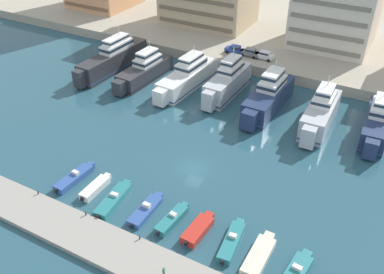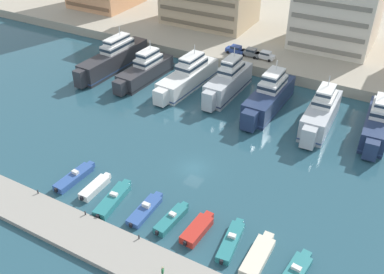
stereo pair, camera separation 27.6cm
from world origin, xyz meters
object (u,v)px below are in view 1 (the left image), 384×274
(yacht_navy_mid_right, at_px, (377,122))
(motorboat_teal_far_right, at_px, (296,272))
(yacht_charcoal_far_left, at_px, (113,58))
(yacht_silver_center_left, at_px, (228,82))
(yacht_silver_center_right, at_px, (320,113))
(yacht_navy_center, at_px, (268,96))
(car_blue_far_left, at_px, (235,49))
(yacht_white_mid_left, at_px, (188,76))
(pedestrian_near_edge, at_px, (164,271))
(motorboat_blue_far_left, at_px, (75,177))
(motorboat_white_left, at_px, (96,187))
(yacht_charcoal_left, at_px, (144,70))
(motorboat_cream_right, at_px, (259,256))
(motorboat_red_center_right, at_px, (198,229))
(car_white_mid_left, at_px, (264,55))
(motorboat_teal_mid_left, at_px, (114,200))
(motorboat_blue_center_left, at_px, (146,210))
(car_grey_left, at_px, (250,52))
(motorboat_teal_mid_right, at_px, (232,241))
(motorboat_teal_center, at_px, (172,219))

(yacht_navy_mid_right, bearing_deg, motorboat_teal_far_right, -94.66)
(yacht_charcoal_far_left, xyz_separation_m, motorboat_teal_far_right, (50.13, -32.74, -2.15))
(yacht_silver_center_left, height_order, yacht_silver_center_right, yacht_silver_center_left)
(yacht_navy_mid_right, bearing_deg, yacht_navy_center, -178.22)
(yacht_navy_center, relative_size, car_blue_far_left, 4.33)
(yacht_white_mid_left, bearing_deg, motorboat_teal_far_right, -45.80)
(yacht_charcoal_far_left, height_order, yacht_white_mid_left, yacht_charcoal_far_left)
(pedestrian_near_edge, bearing_deg, motorboat_blue_far_left, 157.44)
(motorboat_white_left, height_order, motorboat_teal_far_right, motorboat_teal_far_right)
(yacht_charcoal_left, bearing_deg, motorboat_cream_right, -40.45)
(motorboat_red_center_right, distance_m, car_white_mid_left, 49.22)
(motorboat_teal_mid_left, height_order, motorboat_blue_center_left, motorboat_teal_mid_left)
(yacht_charcoal_left, xyz_separation_m, motorboat_white_left, (13.01, -31.50, -1.65))
(motorboat_blue_far_left, height_order, car_grey_left, car_grey_left)
(motorboat_teal_mid_right, relative_size, pedestrian_near_edge, 4.43)
(motorboat_teal_mid_right, bearing_deg, motorboat_teal_mid_left, -176.30)
(motorboat_teal_mid_left, bearing_deg, motorboat_cream_right, 1.49)
(car_blue_far_left, bearing_deg, car_white_mid_left, 1.78)
(yacht_silver_center_left, xyz_separation_m, motorboat_cream_right, (20.03, -34.37, -2.15))
(yacht_charcoal_left, relative_size, motorboat_white_left, 2.85)
(yacht_navy_center, xyz_separation_m, motorboat_teal_far_right, (15.72, -33.09, -2.08))
(yacht_white_mid_left, bearing_deg, motorboat_cream_right, -49.80)
(yacht_charcoal_far_left, height_order, yacht_navy_mid_right, yacht_charcoal_far_left)
(yacht_charcoal_far_left, bearing_deg, car_grey_left, 32.79)
(yacht_silver_center_right, height_order, motorboat_blue_center_left, yacht_silver_center_right)
(motorboat_blue_far_left, xyz_separation_m, motorboat_blue_center_left, (12.50, -0.47, -0.11))
(yacht_silver_center_right, distance_m, motorboat_teal_center, 33.18)
(yacht_silver_center_left, distance_m, motorboat_blue_far_left, 34.89)
(motorboat_blue_far_left, xyz_separation_m, motorboat_white_left, (4.02, -0.29, 0.01))
(yacht_silver_center_left, distance_m, motorboat_red_center_right, 36.27)
(motorboat_cream_right, height_order, car_grey_left, car_grey_left)
(motorboat_teal_mid_left, height_order, pedestrian_near_edge, pedestrian_near_edge)
(yacht_navy_mid_right, bearing_deg, motorboat_blue_center_left, -124.43)
(car_white_mid_left, bearing_deg, yacht_navy_center, -66.54)
(motorboat_teal_far_right, bearing_deg, pedestrian_near_edge, -148.08)
(yacht_charcoal_left, relative_size, motorboat_teal_mid_right, 2.30)
(motorboat_cream_right, height_order, car_blue_far_left, car_blue_far_left)
(yacht_charcoal_far_left, xyz_separation_m, car_white_mid_left, (27.71, 15.78, 0.57))
(motorboat_teal_far_right, xyz_separation_m, car_white_mid_left, (-22.42, 48.52, 2.71))
(motorboat_teal_mid_left, height_order, motorboat_red_center_right, motorboat_teal_mid_left)
(yacht_navy_mid_right, distance_m, car_white_mid_left, 29.23)
(motorboat_cream_right, bearing_deg, car_grey_left, 113.73)
(yacht_white_mid_left, bearing_deg, yacht_navy_mid_right, 0.23)
(yacht_navy_center, distance_m, car_white_mid_left, 16.83)
(yacht_charcoal_left, bearing_deg, car_grey_left, 46.03)
(yacht_charcoal_far_left, height_order, yacht_charcoal_left, yacht_charcoal_far_left)
(yacht_silver_center_left, xyz_separation_m, motorboat_teal_mid_right, (16.33, -33.82, -2.19))
(motorboat_red_center_right, height_order, motorboat_cream_right, motorboat_red_center_right)
(yacht_white_mid_left, bearing_deg, motorboat_teal_center, -63.73)
(car_grey_left, bearing_deg, yacht_silver_center_right, -40.26)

